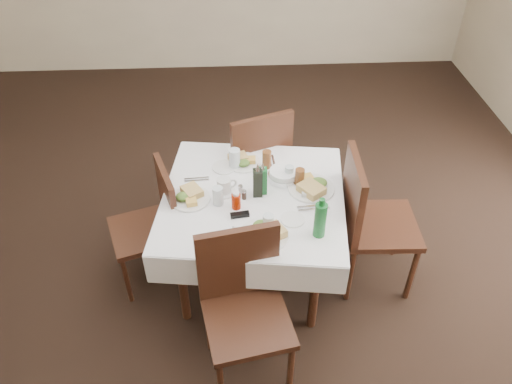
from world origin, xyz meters
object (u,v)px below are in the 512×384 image
chair_west (155,219)px  green_bottle (320,219)px  water_s (268,223)px  chair_south (243,298)px  water_n (235,159)px  water_w (218,196)px  bread_basket (284,175)px  dining_table (253,206)px  coffee_mug (224,186)px  oil_cruet_green (262,180)px  chair_north (256,159)px  chair_east (368,216)px  oil_cruet_dark (258,182)px  ketchup_bottle (236,201)px  water_e (289,173)px

chair_west → green_bottle: bearing=-23.2°
water_s → green_bottle: 0.31m
chair_south → water_n: 1.04m
water_w → bread_basket: 0.50m
chair_west → water_w: (0.45, -0.13, 0.30)m
dining_table → coffee_mug: size_ratio=8.16×
oil_cruet_green → dining_table: bearing=-155.5°
chair_north → oil_cruet_green: bearing=-89.0°
chair_east → oil_cruet_dark: chair_east is taller
coffee_mug → green_bottle: bearing=-37.4°
water_w → ketchup_bottle: same height
chair_north → green_bottle: (0.32, -1.04, 0.30)m
dining_table → water_w: bearing=-163.1°
chair_east → oil_cruet_dark: 0.79m
ketchup_bottle → water_n: bearing=89.9°
chair_south → chair_west: chair_south is taller
water_e → green_bottle: bearing=-77.2°
dining_table → water_s: 0.38m
chair_south → water_s: 0.46m
chair_south → water_e: bearing=67.8°
chair_east → bread_basket: (-0.55, 0.22, 0.20)m
water_e → oil_cruet_dark: size_ratio=0.44×
chair_north → ketchup_bottle: (-0.16, -0.77, 0.24)m
dining_table → water_e: (0.25, 0.15, 0.15)m
bread_basket → chair_west: bearing=-173.6°
chair_north → oil_cruet_dark: 0.71m
chair_south → oil_cruet_dark: 0.76m
chair_south → water_e: chair_south is taller
water_n → oil_cruet_dark: (0.14, -0.31, 0.04)m
water_n → bread_basket: 0.36m
ketchup_bottle → chair_north: bearing=78.0°
chair_east → green_bottle: (-0.40, -0.33, 0.29)m
chair_east → water_w: chair_east is taller
water_e → chair_east: bearing=-21.9°
bread_basket → coffee_mug: coffee_mug is taller
oil_cruet_dark → chair_east: bearing=-4.8°
chair_south → ketchup_bottle: (-0.02, 0.57, 0.25)m
dining_table → coffee_mug: bearing=167.8°
dining_table → oil_cruet_dark: bearing=6.9°
dining_table → oil_cruet_dark: 0.20m
chair_east → chair_west: bearing=175.2°
dining_table → oil_cruet_dark: size_ratio=5.23×
bread_basket → ketchup_bottle: size_ratio=1.71×
bread_basket → coffee_mug: (-0.40, -0.12, 0.02)m
chair_north → green_bottle: green_bottle is taller
chair_west → coffee_mug: size_ratio=5.64×
chair_south → chair_east: size_ratio=0.96×
chair_west → dining_table: bearing=-5.2°
oil_cruet_dark → oil_cruet_green: (0.03, 0.02, -0.00)m
chair_west → coffee_mug: (0.49, -0.02, 0.29)m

